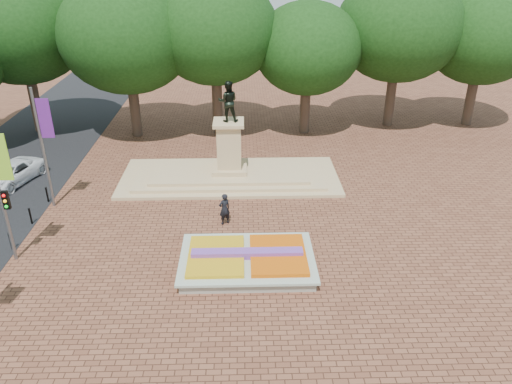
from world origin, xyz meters
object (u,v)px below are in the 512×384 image
(monument, at_px, (230,166))
(flower_bed, at_px, (248,260))
(van, at_px, (11,174))
(pedestrian, at_px, (224,209))

(monument, bearing_deg, flower_bed, -84.13)
(flower_bed, xyz_separation_m, van, (-14.91, 9.70, 0.28))
(flower_bed, xyz_separation_m, pedestrian, (-1.20, 4.13, 0.53))
(monument, relative_size, van, 2.94)
(pedestrian, bearing_deg, van, -52.67)
(monument, relative_size, pedestrian, 7.75)
(monument, distance_m, pedestrian, 5.87)
(flower_bed, bearing_deg, monument, 95.87)
(pedestrian, bearing_deg, monument, -122.18)
(monument, distance_m, van, 13.89)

